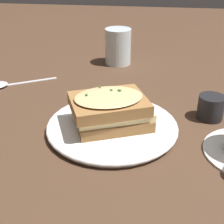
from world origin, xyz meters
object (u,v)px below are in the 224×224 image
object	(u,v)px
water_glass	(118,47)
condiment_pot	(211,107)
sandwich	(111,110)
dinner_plate	(112,127)

from	to	relation	value
water_glass	condiment_pot	xyz separation A→B (m)	(0.27, 0.20, -0.02)
sandwich	condiment_pot	world-z (taller)	sandwich
dinner_plate	condiment_pot	size ratio (longest dim) A/B	4.76
sandwich	water_glass	xyz separation A→B (m)	(-0.34, -0.03, 0.01)
water_glass	sandwich	bearing A→B (deg)	4.84
dinner_plate	condiment_pot	xyz separation A→B (m)	(-0.07, 0.17, 0.02)
sandwich	water_glass	size ratio (longest dim) A/B	1.67
sandwich	condiment_pot	bearing A→B (deg)	111.71
sandwich	condiment_pot	size ratio (longest dim) A/B	3.25
dinner_plate	sandwich	world-z (taller)	sandwich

